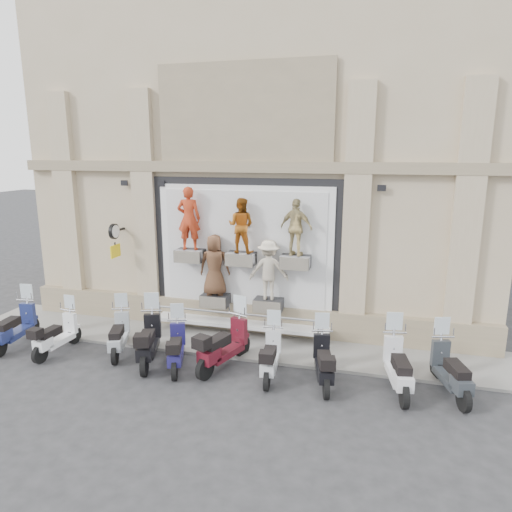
% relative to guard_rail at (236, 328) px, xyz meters
% --- Properties ---
extents(ground, '(90.00, 90.00, 0.00)m').
position_rel_guard_rail_xyz_m(ground, '(0.00, -2.00, -0.47)').
color(ground, '#2B2B2E').
rests_on(ground, ground).
extents(sidewalk, '(16.00, 2.20, 0.08)m').
position_rel_guard_rail_xyz_m(sidewalk, '(0.00, 0.10, -0.43)').
color(sidewalk, gray).
rests_on(sidewalk, ground).
extents(building, '(14.00, 8.60, 12.00)m').
position_rel_guard_rail_xyz_m(building, '(0.00, 5.00, 5.54)').
color(building, tan).
rests_on(building, ground).
extents(shop_vitrine, '(5.60, 0.83, 4.30)m').
position_rel_guard_rail_xyz_m(shop_vitrine, '(0.03, 0.75, 1.90)').
color(shop_vitrine, black).
rests_on(shop_vitrine, ground).
extents(guard_rail, '(5.06, 0.10, 0.93)m').
position_rel_guard_rail_xyz_m(guard_rail, '(0.00, 0.00, 0.00)').
color(guard_rail, '#9EA0A5').
rests_on(guard_rail, ground).
extents(clock_sign_bracket, '(0.10, 0.80, 1.02)m').
position_rel_guard_rail_xyz_m(clock_sign_bracket, '(-3.90, 0.47, 2.34)').
color(clock_sign_bracket, black).
rests_on(clock_sign_bracket, ground).
extents(scooter_a, '(0.80, 2.01, 1.59)m').
position_rel_guard_rail_xyz_m(scooter_a, '(-5.84, -1.68, 0.33)').
color(scooter_a, navy).
rests_on(scooter_a, ground).
extents(scooter_b, '(0.61, 1.80, 1.44)m').
position_rel_guard_rail_xyz_m(scooter_b, '(-4.42, -1.78, 0.25)').
color(scooter_b, white).
rests_on(scooter_b, ground).
extents(scooter_c, '(1.16, 1.90, 1.49)m').
position_rel_guard_rail_xyz_m(scooter_c, '(-2.81, -1.37, 0.28)').
color(scooter_c, '#9BA2A8').
rests_on(scooter_c, ground).
extents(scooter_d, '(1.20, 2.11, 1.65)m').
position_rel_guard_rail_xyz_m(scooter_d, '(-1.79, -1.65, 0.36)').
color(scooter_d, black).
rests_on(scooter_d, ground).
extents(scooter_e, '(1.11, 1.88, 1.47)m').
position_rel_guard_rail_xyz_m(scooter_e, '(-1.00, -1.73, 0.27)').
color(scooter_e, navy).
rests_on(scooter_e, ground).
extents(scooter_f, '(1.23, 2.16, 1.69)m').
position_rel_guard_rail_xyz_m(scooter_f, '(0.16, -1.43, 0.38)').
color(scooter_f, '#4D0D17').
rests_on(scooter_f, ground).
extents(scooter_g, '(0.71, 1.85, 1.47)m').
position_rel_guard_rail_xyz_m(scooter_g, '(1.37, -1.59, 0.27)').
color(scooter_g, silver).
rests_on(scooter_g, ground).
extents(scooter_h, '(0.92, 1.93, 1.51)m').
position_rel_guard_rail_xyz_m(scooter_h, '(2.63, -1.59, 0.29)').
color(scooter_h, black).
rests_on(scooter_h, ground).
extents(scooter_i, '(0.91, 2.06, 1.62)m').
position_rel_guard_rail_xyz_m(scooter_i, '(4.27, -1.49, 0.35)').
color(scooter_i, silver).
rests_on(scooter_i, ground).
extents(scooter_j, '(1.07, 2.01, 1.57)m').
position_rel_guard_rail_xyz_m(scooter_j, '(5.39, -1.35, 0.32)').
color(scooter_j, '#292D32').
rests_on(scooter_j, ground).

